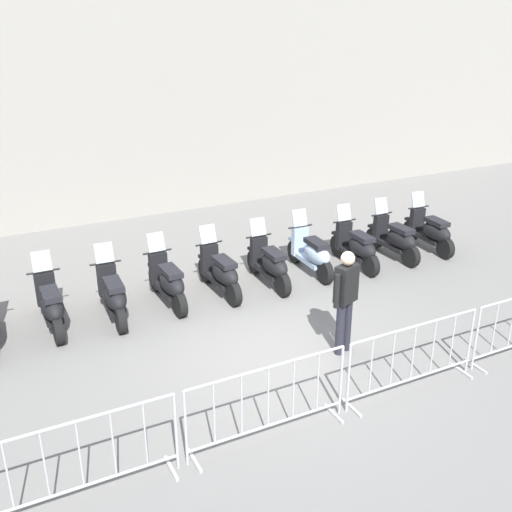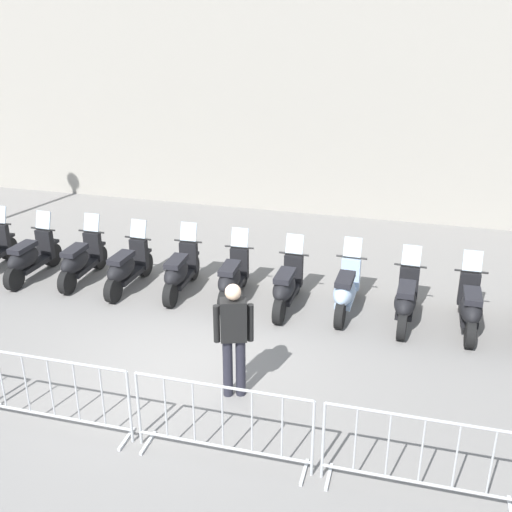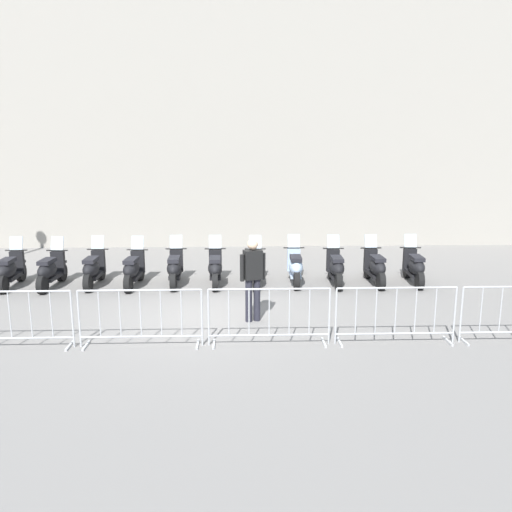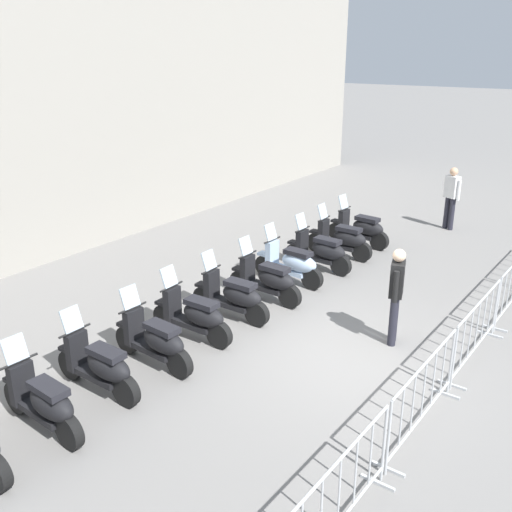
{
  "view_description": "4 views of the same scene",
  "coord_description": "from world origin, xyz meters",
  "px_view_note": "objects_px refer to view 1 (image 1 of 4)",
  "views": [
    {
      "loc": [
        -4.88,
        -6.59,
        5.04
      ],
      "look_at": [
        0.72,
        1.88,
        0.9
      ],
      "focal_mm": 41.71,
      "sensor_mm": 36.0,
      "label": 1
    },
    {
      "loc": [
        2.24,
        -7.78,
        5.26
      ],
      "look_at": [
        0.69,
        2.74,
        0.81
      ],
      "focal_mm": 43.84,
      "sensor_mm": 36.0,
      "label": 2
    },
    {
      "loc": [
        -0.64,
        -10.62,
        3.55
      ],
      "look_at": [
        1.27,
        1.9,
        0.87
      ],
      "focal_mm": 36.51,
      "sensor_mm": 36.0,
      "label": 3
    },
    {
      "loc": [
        -8.24,
        -2.88,
        4.99
      ],
      "look_at": [
        1.23,
        2.5,
        0.95
      ],
      "focal_mm": 41.27,
      "sensor_mm": 36.0,
      "label": 4
    }
  ],
  "objects_px": {
    "motorcycle_6": "(270,264)",
    "motorcycle_8": "(357,247)",
    "motorcycle_3": "(113,296)",
    "barrier_segment_1": "(81,461)",
    "motorcycle_7": "(312,253)",
    "motorcycle_2": "(51,305)",
    "barrier_segment_2": "(268,403)",
    "barrier_segment_3": "(413,359)",
    "motorcycle_9": "(395,239)",
    "motorcycle_10": "(431,231)",
    "officer_near_row_end": "(345,296)",
    "motorcycle_4": "(168,282)",
    "motorcycle_5": "(221,273)"
  },
  "relations": [
    {
      "from": "motorcycle_3",
      "to": "barrier_segment_3",
      "type": "bearing_deg",
      "value": -58.19
    },
    {
      "from": "motorcycle_4",
      "to": "barrier_segment_2",
      "type": "xyz_separation_m",
      "value": [
        -0.6,
        -4.13,
        0.07
      ]
    },
    {
      "from": "motorcycle_2",
      "to": "motorcycle_4",
      "type": "xyz_separation_m",
      "value": [
        2.07,
        -0.24,
        0.0
      ]
    },
    {
      "from": "motorcycle_4",
      "to": "officer_near_row_end",
      "type": "xyz_separation_m",
      "value": [
        1.59,
        -3.06,
        0.53
      ]
    },
    {
      "from": "motorcycle_4",
      "to": "officer_near_row_end",
      "type": "height_order",
      "value": "officer_near_row_end"
    },
    {
      "from": "motorcycle_2",
      "to": "motorcycle_5",
      "type": "relative_size",
      "value": 1.0
    },
    {
      "from": "motorcycle_2",
      "to": "officer_near_row_end",
      "type": "height_order",
      "value": "officer_near_row_end"
    },
    {
      "from": "motorcycle_5",
      "to": "barrier_segment_1",
      "type": "relative_size",
      "value": 0.78
    },
    {
      "from": "barrier_segment_3",
      "to": "motorcycle_9",
      "type": "bearing_deg",
      "value": 46.95
    },
    {
      "from": "motorcycle_2",
      "to": "motorcycle_10",
      "type": "height_order",
      "value": "same"
    },
    {
      "from": "motorcycle_7",
      "to": "barrier_segment_1",
      "type": "xyz_separation_m",
      "value": [
        -6.0,
        -3.51,
        0.07
      ]
    },
    {
      "from": "motorcycle_5",
      "to": "barrier_segment_2",
      "type": "relative_size",
      "value": 0.78
    },
    {
      "from": "motorcycle_10",
      "to": "officer_near_row_end",
      "type": "relative_size",
      "value": 0.99
    },
    {
      "from": "motorcycle_2",
      "to": "motorcycle_9",
      "type": "bearing_deg",
      "value": -7.28
    },
    {
      "from": "motorcycle_4",
      "to": "motorcycle_8",
      "type": "distance_m",
      "value": 4.16
    },
    {
      "from": "motorcycle_3",
      "to": "motorcycle_8",
      "type": "distance_m",
      "value": 5.21
    },
    {
      "from": "barrier_segment_1",
      "to": "motorcycle_7",
      "type": "bearing_deg",
      "value": 30.37
    },
    {
      "from": "barrier_segment_2",
      "to": "barrier_segment_3",
      "type": "bearing_deg",
      "value": -6.73
    },
    {
      "from": "motorcycle_9",
      "to": "motorcycle_10",
      "type": "height_order",
      "value": "same"
    },
    {
      "from": "motorcycle_6",
      "to": "barrier_segment_3",
      "type": "height_order",
      "value": "motorcycle_6"
    },
    {
      "from": "motorcycle_9",
      "to": "barrier_segment_1",
      "type": "bearing_deg",
      "value": -158.5
    },
    {
      "from": "motorcycle_2",
      "to": "barrier_segment_3",
      "type": "xyz_separation_m",
      "value": [
        3.76,
        -4.64,
        0.07
      ]
    },
    {
      "from": "motorcycle_3",
      "to": "motorcycle_8",
      "type": "relative_size",
      "value": 1.0
    },
    {
      "from": "motorcycle_4",
      "to": "motorcycle_3",
      "type": "bearing_deg",
      "value": 178.8
    },
    {
      "from": "motorcycle_2",
      "to": "barrier_segment_2",
      "type": "xyz_separation_m",
      "value": [
        1.47,
        -4.37,
        0.07
      ]
    },
    {
      "from": "motorcycle_10",
      "to": "barrier_segment_2",
      "type": "relative_size",
      "value": 0.78
    },
    {
      "from": "motorcycle_7",
      "to": "barrier_segment_1",
      "type": "height_order",
      "value": "motorcycle_7"
    },
    {
      "from": "motorcycle_10",
      "to": "motorcycle_7",
      "type": "bearing_deg",
      "value": 171.84
    },
    {
      "from": "motorcycle_7",
      "to": "motorcycle_8",
      "type": "bearing_deg",
      "value": -13.27
    },
    {
      "from": "motorcycle_3",
      "to": "barrier_segment_1",
      "type": "height_order",
      "value": "motorcycle_3"
    },
    {
      "from": "motorcycle_3",
      "to": "motorcycle_4",
      "type": "distance_m",
      "value": 1.05
    },
    {
      "from": "officer_near_row_end",
      "to": "barrier_segment_3",
      "type": "bearing_deg",
      "value": -85.65
    },
    {
      "from": "motorcycle_10",
      "to": "barrier_segment_1",
      "type": "distance_m",
      "value": 9.59
    },
    {
      "from": "motorcycle_3",
      "to": "barrier_segment_2",
      "type": "relative_size",
      "value": 0.78
    },
    {
      "from": "motorcycle_3",
      "to": "motorcycle_10",
      "type": "xyz_separation_m",
      "value": [
        7.24,
        -0.81,
        0.0
      ]
    },
    {
      "from": "motorcycle_10",
      "to": "officer_near_row_end",
      "type": "bearing_deg",
      "value": -153.76
    },
    {
      "from": "motorcycle_3",
      "to": "barrier_segment_3",
      "type": "distance_m",
      "value": 5.2
    },
    {
      "from": "motorcycle_9",
      "to": "officer_near_row_end",
      "type": "xyz_separation_m",
      "value": [
        -3.57,
        -2.37,
        0.53
      ]
    },
    {
      "from": "motorcycle_9",
      "to": "barrier_segment_3",
      "type": "xyz_separation_m",
      "value": [
        -3.47,
        -3.72,
        0.07
      ]
    },
    {
      "from": "motorcycle_6",
      "to": "motorcycle_8",
      "type": "height_order",
      "value": "same"
    },
    {
      "from": "motorcycle_6",
      "to": "motorcycle_9",
      "type": "xyz_separation_m",
      "value": [
        3.11,
        -0.35,
        0.0
      ]
    },
    {
      "from": "motorcycle_9",
      "to": "officer_near_row_end",
      "type": "distance_m",
      "value": 4.32
    },
    {
      "from": "motorcycle_6",
      "to": "barrier_segment_3",
      "type": "xyz_separation_m",
      "value": [
        -0.36,
        -4.06,
        0.07
      ]
    },
    {
      "from": "motorcycle_10",
      "to": "officer_near_row_end",
      "type": "xyz_separation_m",
      "value": [
        -4.6,
        -2.27,
        0.53
      ]
    },
    {
      "from": "motorcycle_10",
      "to": "barrier_segment_2",
      "type": "xyz_separation_m",
      "value": [
        -6.8,
        -3.34,
        0.07
      ]
    },
    {
      "from": "barrier_segment_2",
      "to": "officer_near_row_end",
      "type": "distance_m",
      "value": 2.48
    },
    {
      "from": "motorcycle_2",
      "to": "motorcycle_4",
      "type": "bearing_deg",
      "value": -6.62
    },
    {
      "from": "motorcycle_5",
      "to": "motorcycle_6",
      "type": "distance_m",
      "value": 1.04
    },
    {
      "from": "motorcycle_7",
      "to": "barrier_segment_3",
      "type": "xyz_separation_m",
      "value": [
        -1.41,
        -4.06,
        0.07
      ]
    },
    {
      "from": "motorcycle_5",
      "to": "barrier_segment_3",
      "type": "height_order",
      "value": "motorcycle_5"
    }
  ]
}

